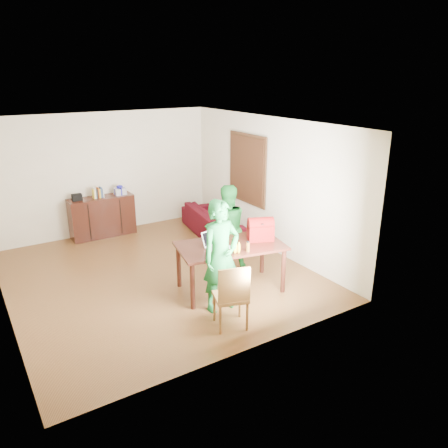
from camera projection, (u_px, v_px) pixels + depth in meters
room at (152, 204)px, 7.65m from camera, size 5.20×5.70×2.90m
table at (230, 251)px, 7.21m from camera, size 1.89×1.30×0.81m
chair at (231, 308)px, 6.26m from camera, size 0.56×0.55×1.00m
person_near at (221, 256)px, 6.56m from camera, size 0.66×0.45×1.75m
person_far at (226, 229)px, 7.89m from camera, size 0.91×0.77×1.63m
laptop at (218, 246)px, 7.01m from camera, size 0.40×0.31×0.26m
bananas at (237, 251)px, 6.84m from camera, size 0.18×0.12×0.07m
bottle at (248, 246)px, 6.87m from camera, size 0.06×0.06×0.18m
red_bag at (260, 231)px, 7.33m from camera, size 0.49×0.39×0.31m
sofa at (212, 221)px, 9.91m from camera, size 1.07×2.11×0.59m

